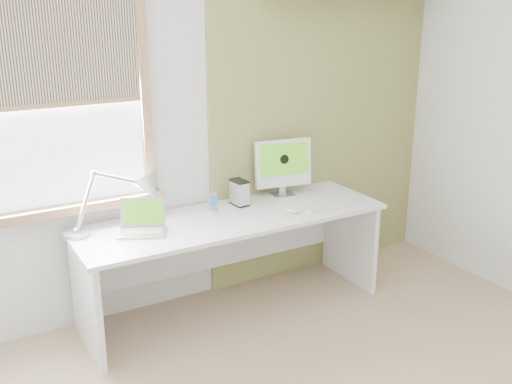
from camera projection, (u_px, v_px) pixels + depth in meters
room at (365, 191)px, 2.86m from camera, size 4.04×3.54×2.64m
accent_wall at (322, 114)px, 4.77m from camera, size 2.00×0.02×2.60m
window at (64, 105)px, 3.72m from camera, size 1.20×0.14×1.42m
desk at (229, 239)px, 4.28m from camera, size 2.20×0.70×0.73m
desk_lamp at (136, 193)px, 3.96m from camera, size 0.74×0.30×0.41m
laptop at (143, 224)px, 3.89m from camera, size 0.36×0.34×0.21m
phone_dock at (213, 206)px, 4.25m from camera, size 0.08×0.08×0.14m
external_drive at (239, 193)px, 4.37m from camera, size 0.10×0.15×0.19m
imac at (283, 164)px, 4.55m from camera, size 0.45×0.18×0.43m
keyboard at (330, 206)px, 4.35m from camera, size 0.44×0.14×0.02m
mouse at (292, 210)px, 4.23m from camera, size 0.10×0.13×0.03m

